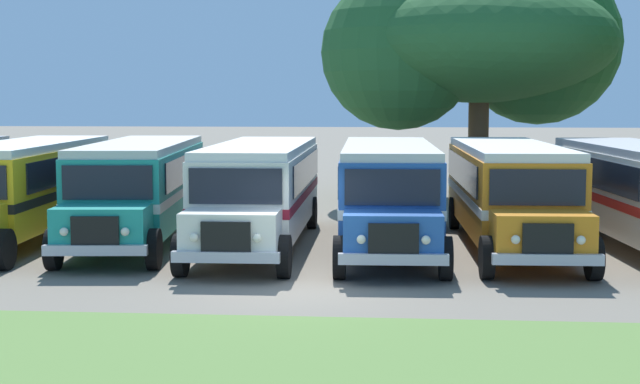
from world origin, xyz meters
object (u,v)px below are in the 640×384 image
Objects in this scene: parked_bus_slot_3 at (260,188)px; broad_shade_tree at (479,43)px; parked_bus_slot_1 at (25,185)px; parked_bus_slot_5 at (509,189)px; parked_bus_slot_4 at (388,189)px; parked_bus_slot_2 at (140,185)px.

broad_shade_tree reaches higher than parked_bus_slot_3.
parked_bus_slot_1 and parked_bus_slot_3 have the same top height.
parked_bus_slot_5 is (13.87, -0.07, 0.00)m from parked_bus_slot_1.
parked_bus_slot_4 is 1.00× the size of parked_bus_slot_5.
parked_bus_slot_2 is at bearing 91.99° from parked_bus_slot_1.
parked_bus_slot_4 is at bearing -87.35° from parked_bus_slot_5.
parked_bus_slot_2 is at bearing -101.22° from parked_bus_slot_3.
parked_bus_slot_1 is 1.00× the size of parked_bus_slot_4.
parked_bus_slot_2 is 3.66m from parked_bus_slot_3.
parked_bus_slot_5 is at bearing 91.64° from parked_bus_slot_3.
parked_bus_slot_3 is 6.93m from parked_bus_slot_5.
broad_shade_tree is at bearing 149.90° from parked_bus_slot_3.
parked_bus_slot_4 is (3.58, 0.05, 0.00)m from parked_bus_slot_3.
parked_bus_slot_1 is 13.87m from parked_bus_slot_5.
parked_bus_slot_1 is 6.96m from parked_bus_slot_3.
parked_bus_slot_1 is 1.00× the size of parked_bus_slot_3.
parked_bus_slot_3 is (3.60, -0.66, 0.00)m from parked_bus_slot_2.
broad_shade_tree is (13.98, 12.19, 4.71)m from parked_bus_slot_1.
parked_bus_slot_3 is at bearing -119.22° from broad_shade_tree.
parked_bus_slot_1 is at bearing -138.92° from broad_shade_tree.
parked_bus_slot_4 is at bearing 89.85° from parked_bus_slot_3.
parked_bus_slot_4 is at bearing 85.40° from parked_bus_slot_1.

